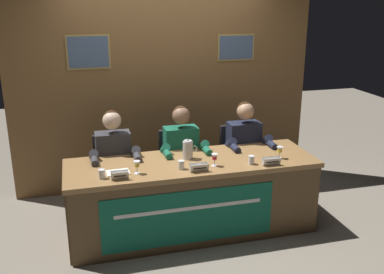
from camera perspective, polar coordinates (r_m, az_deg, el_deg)
The scene contains 20 objects.
ground_plane at distance 4.74m, azimuth 0.00°, elevation -11.69°, with size 12.00×12.00×0.00m, color gray.
wall_back_panelled at distance 5.47m, azimuth -3.52°, elevation 6.89°, with size 3.69×0.14×2.60m.
conference_table at distance 4.42m, azimuth 0.31°, elevation -6.64°, with size 2.49×0.80×0.76m.
chair_left at distance 4.96m, azimuth -9.96°, elevation -5.10°, with size 0.44×0.45×0.89m.
panelist_left at distance 4.68m, azimuth -9.90°, elevation -2.90°, with size 0.51×0.48×1.21m.
nameplate_left at distance 4.03m, azimuth -9.25°, elevation -4.86°, with size 0.16×0.06×0.08m.
juice_glass_left at distance 4.12m, azimuth -7.08°, elevation -3.57°, with size 0.06×0.06×0.12m.
water_cup_left at distance 4.08m, azimuth -11.49°, elevation -4.73°, with size 0.06×0.06×0.08m.
chair_center at distance 5.07m, azimuth -1.72°, elevation -4.34°, with size 0.44×0.45×0.89m.
panelist_center at distance 4.79m, azimuth -1.19°, elevation -2.14°, with size 0.51×0.48×1.21m.
nameplate_center at distance 4.15m, azimuth 0.93°, elevation -3.94°, with size 0.18×0.06×0.08m.
juice_glass_center at distance 4.27m, azimuth 2.91°, elevation -2.64°, with size 0.06×0.06×0.12m.
water_cup_center at distance 4.21m, azimuth -1.39°, elevation -3.64°, with size 0.06×0.06×0.08m.
chair_right at distance 5.27m, azimuth 6.03°, elevation -3.54°, with size 0.44×0.45×0.89m.
panelist_right at distance 5.00m, azimuth 6.94°, elevation -1.39°, with size 0.51×0.48×1.21m.
nameplate_right at distance 4.37m, azimuth 10.16°, elevation -3.08°, with size 0.18×0.06×0.08m.
juice_glass_right at distance 4.55m, azimuth 11.17°, elevation -1.68°, with size 0.06×0.06×0.12m.
water_cup_right at distance 4.37m, azimuth 7.61°, elevation -2.99°, with size 0.06×0.06×0.08m.
water_pitcher_central at distance 4.45m, azimuth -0.53°, elevation -1.64°, with size 0.15×0.10×0.21m.
document_stack_left at distance 4.18m, azimuth -9.48°, elevation -4.51°, with size 0.22×0.16×0.01m.
Camera 1 is at (-1.08, -3.99, 2.33)m, focal length 41.61 mm.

